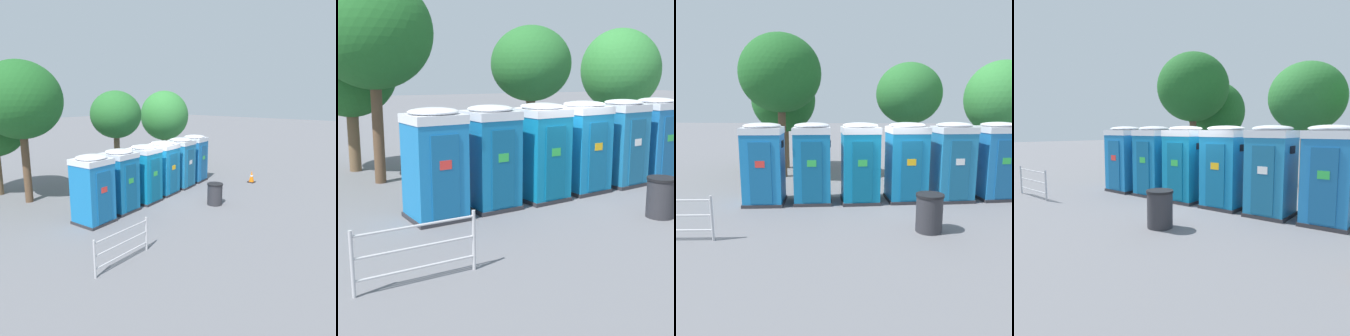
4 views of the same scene
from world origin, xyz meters
The scene contains 12 objects.
ground_plane centered at (0.00, 0.00, 0.00)m, with size 120.00×120.00×0.00m, color slate.
portapotty_0 centered at (-3.74, -0.47, 1.28)m, with size 1.37×1.33×2.54m.
portapotty_1 centered at (-2.26, -0.21, 1.28)m, with size 1.32×1.34×2.54m.
portapotty_2 centered at (-0.75, -0.06, 1.28)m, with size 1.35×1.37×2.54m.
portapotty_3 centered at (0.73, 0.21, 1.28)m, with size 1.40×1.37×2.54m.
portapotty_4 centered at (2.23, 0.39, 1.28)m, with size 1.38×1.38×2.54m.
portapotty_5 centered at (3.71, 0.67, 1.28)m, with size 1.40×1.40×2.54m.
street_tree_0 centered at (1.24, 4.26, 3.57)m, with size 2.82×2.82×4.91m.
street_tree_1 centered at (-4.65, 5.87, 3.36)m, with size 3.10×3.10×4.94m.
street_tree_2 centered at (-4.21, 3.71, 4.40)m, with size 3.46×3.46×6.06m.
trash_can centered at (0.98, -2.58, 0.47)m, with size 0.67×0.67×0.94m.
event_barrier centered at (-5.00, -3.60, 0.57)m, with size 2.05×0.25×1.05m.
Camera 4 is at (7.16, -7.56, 2.42)m, focal length 35.00 mm.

